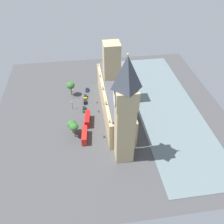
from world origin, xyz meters
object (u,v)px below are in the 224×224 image
at_px(double_decker_bus_near_tower, 85,135).
at_px(plane_tree_slot_11, 74,127).
at_px(car_blue_far_end, 87,90).
at_px(pedestrian_corner, 99,111).
at_px(street_lamp_slot_13, 73,92).
at_px(car_dark_green_trailing, 84,109).
at_px(clock_tower, 125,112).
at_px(plane_tree_by_river_gate, 72,124).
at_px(parliament_building, 114,95).
at_px(street_lamp_slot_12, 72,104).
at_px(double_decker_bus_under_trees, 87,119).
at_px(plane_tree_slot_10, 71,85).
at_px(car_black_opposite_hall, 85,102).
at_px(car_yellow_cab_leading, 85,96).
at_px(pedestrian_midblock, 104,137).
at_px(pedestrian_kerbside, 97,102).

height_order(double_decker_bus_near_tower, plane_tree_slot_11, plane_tree_slot_11).
relative_size(car_blue_far_end, pedestrian_corner, 2.66).
bearing_deg(street_lamp_slot_13, car_dark_green_trailing, 114.33).
relative_size(clock_tower, plane_tree_by_river_gate, 6.45).
distance_m(parliament_building, street_lamp_slot_12, 25.10).
height_order(double_decker_bus_under_trees, plane_tree_slot_10, plane_tree_slot_10).
distance_m(parliament_building, pedestrian_corner, 13.41).
bearing_deg(pedestrian_corner, car_blue_far_end, -71.91).
bearing_deg(double_decker_bus_near_tower, car_dark_green_trailing, -86.54).
distance_m(parliament_building, car_blue_far_end, 27.26).
xyz_separation_m(car_black_opposite_hall, double_decker_bus_near_tower, (1.91, 30.31, 1.75)).
height_order(parliament_building, double_decker_bus_near_tower, parliament_building).
xyz_separation_m(clock_tower, double_decker_bus_near_tower, (17.59, -14.02, -24.98)).
height_order(clock_tower, car_dark_green_trailing, clock_tower).
bearing_deg(parliament_building, car_dark_green_trailing, -4.18).
bearing_deg(parliament_building, street_lamp_slot_12, -7.96).
bearing_deg(clock_tower, plane_tree_by_river_gate, -39.29).
xyz_separation_m(parliament_building, double_decker_bus_near_tower, (18.31, 22.02, -7.78)).
bearing_deg(car_yellow_cab_leading, pedestrian_midblock, 104.96).
xyz_separation_m(parliament_building, street_lamp_slot_13, (23.17, -14.03, -5.75)).
height_order(car_yellow_cab_leading, plane_tree_by_river_gate, plane_tree_by_river_gate).
relative_size(double_decker_bus_under_trees, double_decker_bus_near_tower, 1.00).
bearing_deg(pedestrian_kerbside, car_blue_far_end, 64.95).
bearing_deg(street_lamp_slot_13, pedestrian_corner, 131.83).
bearing_deg(street_lamp_slot_13, plane_tree_slot_11, 89.98).
distance_m(car_blue_far_end, street_lamp_slot_12, 20.41).
relative_size(double_decker_bus_near_tower, pedestrian_midblock, 6.48).
bearing_deg(car_yellow_cab_leading, plane_tree_slot_10, -23.37).
distance_m(car_dark_green_trailing, pedestrian_kerbside, 10.01).
distance_m(car_blue_far_end, double_decker_bus_under_trees, 30.82).
distance_m(plane_tree_by_river_gate, street_lamp_slot_13, 30.88).
bearing_deg(plane_tree_slot_10, car_dark_green_trailing, 112.74).
xyz_separation_m(clock_tower, plane_tree_slot_11, (22.46, -16.26, -20.66)).
bearing_deg(car_yellow_cab_leading, clock_tower, 110.28).
bearing_deg(double_decker_bus_under_trees, parliament_building, -142.54).
bearing_deg(plane_tree_slot_11, pedestrian_corner, -127.82).
bearing_deg(pedestrian_midblock, pedestrian_kerbside, -117.43).
bearing_deg(parliament_building, street_lamp_slot_13, -31.20).
xyz_separation_m(car_blue_far_end, double_decker_bus_under_trees, (1.61, 30.73, 1.75)).
distance_m(car_blue_far_end, pedestrian_corner, 23.36).
xyz_separation_m(double_decker_bus_under_trees, plane_tree_slot_11, (7.16, 10.14, 4.32)).
height_order(clock_tower, car_black_opposite_hall, clock_tower).
bearing_deg(clock_tower, street_lamp_slot_12, -59.39).
bearing_deg(car_blue_far_end, car_yellow_cab_leading, -94.53).
height_order(car_blue_far_end, plane_tree_slot_11, plane_tree_slot_11).
relative_size(car_black_opposite_hall, pedestrian_midblock, 2.62).
xyz_separation_m(clock_tower, car_black_opposite_hall, (15.67, -44.33, -26.73)).
bearing_deg(car_blue_far_end, car_dark_green_trailing, -91.90).
xyz_separation_m(car_black_opposite_hall, plane_tree_by_river_gate, (7.86, 25.08, 5.33)).
xyz_separation_m(double_decker_bus_near_tower, pedestrian_midblock, (-9.89, 0.57, -1.89)).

